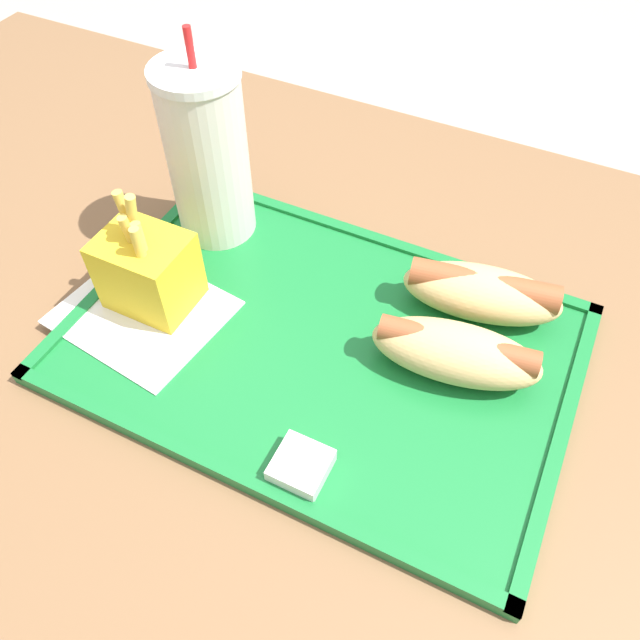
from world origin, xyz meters
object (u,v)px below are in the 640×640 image
at_px(sauce_cup_mayo, 301,465).
at_px(hot_dog_far, 482,292).
at_px(hot_dog_near, 456,352).
at_px(fries_carton, 148,270).
at_px(soda_cup, 208,155).

bearing_deg(sauce_cup_mayo, hot_dog_far, 71.31).
bearing_deg(hot_dog_near, fries_carton, -170.70).
height_order(hot_dog_near, fries_carton, fries_carton).
relative_size(soda_cup, fries_carton, 1.76).
height_order(hot_dog_near, sauce_cup_mayo, hot_dog_near).
height_order(hot_dog_far, sauce_cup_mayo, hot_dog_far).
distance_m(soda_cup, hot_dog_near, 0.30).
distance_m(hot_dog_far, fries_carton, 0.30).
bearing_deg(soda_cup, fries_carton, -88.99).
bearing_deg(sauce_cup_mayo, fries_carton, 154.76).
bearing_deg(soda_cup, hot_dog_far, 1.03).
bearing_deg(fries_carton, hot_dog_far, 23.43).
distance_m(hot_dog_near, fries_carton, 0.28).
height_order(hot_dog_far, fries_carton, fries_carton).
xyz_separation_m(hot_dog_far, hot_dog_near, (0.00, -0.08, -0.00)).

